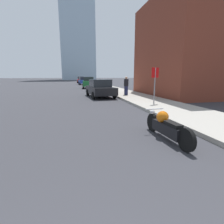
{
  "coord_description": "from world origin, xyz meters",
  "views": [
    {
      "loc": [
        0.27,
        0.43,
        1.79
      ],
      "look_at": [
        1.55,
        6.1,
        0.6
      ],
      "focal_mm": 28.0,
      "sensor_mm": 36.0,
      "label": 1
    }
  ],
  "objects_px": {
    "parked_car_blue": "(83,81)",
    "stop_sign": "(155,79)",
    "parked_car_black": "(100,88)",
    "motorcycle": "(166,126)",
    "parked_car_red": "(81,80)",
    "pedestrian": "(126,86)",
    "parked_car_green": "(89,83)"
  },
  "relations": [
    {
      "from": "motorcycle",
      "to": "pedestrian",
      "type": "height_order",
      "value": "pedestrian"
    },
    {
      "from": "parked_car_red",
      "to": "motorcycle",
      "type": "bearing_deg",
      "value": -92.17
    },
    {
      "from": "parked_car_red",
      "to": "stop_sign",
      "type": "distance_m",
      "value": 39.75
    },
    {
      "from": "parked_car_blue",
      "to": "stop_sign",
      "type": "height_order",
      "value": "stop_sign"
    },
    {
      "from": "parked_car_black",
      "to": "parked_car_blue",
      "type": "height_order",
      "value": "parked_car_blue"
    },
    {
      "from": "parked_car_green",
      "to": "parked_car_blue",
      "type": "relative_size",
      "value": 1.02
    },
    {
      "from": "parked_car_blue",
      "to": "stop_sign",
      "type": "xyz_separation_m",
      "value": [
        2.53,
        -28.95,
        0.81
      ]
    },
    {
      "from": "parked_car_green",
      "to": "motorcycle",
      "type": "bearing_deg",
      "value": -85.73
    },
    {
      "from": "motorcycle",
      "to": "parked_car_blue",
      "type": "distance_m",
      "value": 34.5
    },
    {
      "from": "pedestrian",
      "to": "parked_car_black",
      "type": "bearing_deg",
      "value": 178.38
    },
    {
      "from": "parked_car_black",
      "to": "parked_car_red",
      "type": "bearing_deg",
      "value": 85.19
    },
    {
      "from": "parked_car_green",
      "to": "stop_sign",
      "type": "relative_size",
      "value": 1.86
    },
    {
      "from": "pedestrian",
      "to": "parked_car_green",
      "type": "bearing_deg",
      "value": 100.52
    },
    {
      "from": "parked_car_green",
      "to": "stop_sign",
      "type": "distance_m",
      "value": 17.42
    },
    {
      "from": "motorcycle",
      "to": "stop_sign",
      "type": "relative_size",
      "value": 1.06
    },
    {
      "from": "parked_car_black",
      "to": "parked_car_blue",
      "type": "xyz_separation_m",
      "value": [
        0.02,
        23.76,
        0.05
      ]
    },
    {
      "from": "motorcycle",
      "to": "parked_car_green",
      "type": "relative_size",
      "value": 0.57
    },
    {
      "from": "parked_car_black",
      "to": "pedestrian",
      "type": "xyz_separation_m",
      "value": [
        2.34,
        -0.07,
        0.21
      ]
    },
    {
      "from": "parked_car_black",
      "to": "pedestrian",
      "type": "bearing_deg",
      "value": -6.47
    },
    {
      "from": "parked_car_black",
      "to": "parked_car_red",
      "type": "height_order",
      "value": "parked_car_red"
    },
    {
      "from": "parked_car_blue",
      "to": "parked_car_red",
      "type": "distance_m",
      "value": 10.71
    },
    {
      "from": "parked_car_black",
      "to": "parked_car_red",
      "type": "xyz_separation_m",
      "value": [
        -0.02,
        34.47,
        0.09
      ]
    },
    {
      "from": "motorcycle",
      "to": "parked_car_red",
      "type": "bearing_deg",
      "value": 87.86
    },
    {
      "from": "motorcycle",
      "to": "parked_car_green",
      "type": "xyz_separation_m",
      "value": [
        -0.14,
        22.77,
        0.47
      ]
    },
    {
      "from": "stop_sign",
      "to": "pedestrian",
      "type": "bearing_deg",
      "value": 92.46
    },
    {
      "from": "motorcycle",
      "to": "parked_car_red",
      "type": "relative_size",
      "value": 0.53
    },
    {
      "from": "motorcycle",
      "to": "parked_car_green",
      "type": "height_order",
      "value": "parked_car_green"
    },
    {
      "from": "parked_car_blue",
      "to": "parked_car_black",
      "type": "bearing_deg",
      "value": -94.8
    },
    {
      "from": "parked_car_black",
      "to": "parked_car_green",
      "type": "relative_size",
      "value": 1.1
    },
    {
      "from": "stop_sign",
      "to": "parked_car_green",
      "type": "bearing_deg",
      "value": 98.15
    },
    {
      "from": "motorcycle",
      "to": "parked_car_green",
      "type": "bearing_deg",
      "value": 87.89
    },
    {
      "from": "parked_car_black",
      "to": "stop_sign",
      "type": "relative_size",
      "value": 2.04
    }
  ]
}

